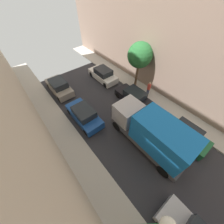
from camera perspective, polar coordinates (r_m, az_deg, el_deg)
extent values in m
plane|color=#2D2D33|center=(11.67, 20.53, -17.73)|extent=(32.00, 32.00, 0.00)
cube|color=#B7B2A8|center=(10.15, 0.19, -35.46)|extent=(2.00, 44.00, 0.15)
cube|color=#B7B2A8|center=(14.70, 31.99, -4.35)|extent=(2.00, 44.00, 0.15)
cylinder|color=black|center=(10.69, 26.55, -32.53)|extent=(0.22, 0.64, 0.64)
cube|color=#194799|center=(12.74, -12.07, -1.64)|extent=(1.76, 4.20, 0.76)
cube|color=#1E2328|center=(12.13, -12.22, 0.04)|extent=(1.56, 2.10, 0.64)
cylinder|color=black|center=(13.77, -17.98, 0.07)|extent=(0.22, 0.64, 0.64)
cylinder|color=black|center=(14.10, -12.48, 3.10)|extent=(0.22, 0.64, 0.64)
cylinder|color=black|center=(11.88, -11.22, -8.67)|extent=(0.22, 0.64, 0.64)
cylinder|color=black|center=(12.26, -5.06, -4.89)|extent=(0.22, 0.64, 0.64)
cube|color=gray|center=(16.70, -21.97, 9.84)|extent=(1.76, 4.20, 0.76)
cube|color=#1E2328|center=(16.19, -22.47, 11.49)|extent=(1.56, 2.10, 0.64)
cylinder|color=black|center=(17.98, -25.96, 10.37)|extent=(0.22, 0.64, 0.64)
cylinder|color=black|center=(18.23, -21.55, 12.61)|extent=(0.22, 0.64, 0.64)
cylinder|color=black|center=(15.51, -21.97, 5.28)|extent=(0.22, 0.64, 0.64)
cylinder|color=black|center=(15.80, -16.98, 7.90)|extent=(0.22, 0.64, 0.64)
cube|color=#1E6638|center=(12.77, 28.28, -8.56)|extent=(1.76, 4.20, 0.76)
cube|color=#1E2328|center=(12.24, 30.03, -7.17)|extent=(1.56, 2.10, 0.64)
cylinder|color=black|center=(12.64, 20.51, -6.90)|extent=(0.22, 0.64, 0.64)
cylinder|color=black|center=(13.63, 24.31, -3.25)|extent=(0.22, 0.64, 0.64)
cylinder|color=black|center=(12.45, 32.00, -15.49)|extent=(0.22, 0.64, 0.64)
cylinder|color=black|center=(13.46, 34.95, -11.06)|extent=(0.22, 0.64, 0.64)
cube|color=black|center=(14.34, 9.26, 5.99)|extent=(1.76, 4.20, 0.76)
cube|color=#1E2328|center=(13.81, 10.06, 7.78)|extent=(1.56, 2.10, 0.64)
cylinder|color=black|center=(14.85, 2.76, 7.27)|extent=(0.22, 0.64, 0.64)
cylinder|color=black|center=(15.70, 7.11, 9.62)|extent=(0.22, 0.64, 0.64)
cylinder|color=black|center=(13.41, 11.50, 0.30)|extent=(0.22, 0.64, 0.64)
cylinder|color=black|center=(14.35, 15.72, 3.26)|extent=(0.22, 0.64, 0.64)
cube|color=white|center=(17.56, -4.02, 15.53)|extent=(1.76, 4.20, 0.76)
cube|color=#1E2328|center=(17.08, -3.84, 17.29)|extent=(1.56, 2.10, 0.64)
cylinder|color=black|center=(18.44, -8.99, 16.00)|extent=(0.22, 0.64, 0.64)
cylinder|color=black|center=(19.14, -4.92, 17.73)|extent=(0.22, 0.64, 0.64)
cylinder|color=black|center=(16.29, -2.90, 11.60)|extent=(0.22, 0.64, 0.64)
cylinder|color=black|center=(17.07, 1.38, 13.62)|extent=(0.22, 0.64, 0.64)
cube|color=#4C4C51|center=(11.26, 15.08, -10.92)|extent=(2.20, 6.60, 0.50)
cube|color=#B7B7BC|center=(11.15, 6.99, -0.05)|extent=(2.10, 1.80, 1.70)
cube|color=blue|center=(9.89, 21.15, -10.28)|extent=(2.24, 4.20, 2.40)
cylinder|color=black|center=(11.85, 2.29, -6.05)|extent=(0.30, 0.96, 0.96)
cylinder|color=black|center=(12.75, 8.97, -1.41)|extent=(0.30, 0.96, 0.96)
cylinder|color=black|center=(10.76, 21.51, -22.77)|extent=(0.30, 0.96, 0.96)
cylinder|color=black|center=(11.75, 27.16, -15.96)|extent=(0.30, 0.96, 0.96)
cylinder|color=#2D334C|center=(15.38, 15.08, 8.30)|extent=(0.18, 0.18, 0.82)
cylinder|color=#2D334C|center=(15.53, 15.61, 8.62)|extent=(0.18, 0.18, 0.82)
cylinder|color=#D83F33|center=(15.01, 15.91, 10.57)|extent=(0.36, 0.36, 0.64)
sphere|color=tan|center=(14.74, 16.29, 11.96)|extent=(0.24, 0.24, 0.24)
cylinder|color=brown|center=(16.05, 10.71, 15.53)|extent=(0.28, 0.28, 2.79)
sphere|color=#23602D|center=(14.92, 12.10, 23.11)|extent=(2.59, 2.59, 2.59)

